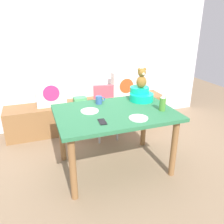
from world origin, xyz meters
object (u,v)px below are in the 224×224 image
(pillow_floral_left, at_px, (51,92))
(dinner_plate_near, at_px, (90,111))
(ketchup_bottle, at_px, (163,103))
(cell_phone, at_px, (102,122))
(pillow_floral_right, at_px, (125,85))
(dinner_plate_far, at_px, (138,118))
(coffee_mug, at_px, (99,100))
(book_stack, at_px, (80,100))
(dining_table, at_px, (115,119))
(infant_seat_teal, at_px, (141,95))
(highchair, at_px, (105,105))
(teddy_bear, at_px, (142,79))

(pillow_floral_left, xyz_separation_m, dinner_plate_near, (0.32, -1.11, 0.07))
(ketchup_bottle, height_order, cell_phone, ketchup_bottle)
(pillow_floral_right, bearing_deg, ketchup_bottle, -94.72)
(dinner_plate_far, bearing_deg, coffee_mug, 113.59)
(book_stack, distance_m, dinner_plate_far, 1.54)
(ketchup_bottle, bearing_deg, book_stack, 115.50)
(pillow_floral_left, xyz_separation_m, dinner_plate_far, (0.74, -1.47, 0.07))
(pillow_floral_right, xyz_separation_m, book_stack, (-0.77, 0.02, -0.18))
(book_stack, height_order, dinner_plate_near, dinner_plate_near)
(pillow_floral_right, relative_size, book_stack, 2.20)
(dining_table, xyz_separation_m, infant_seat_teal, (0.44, 0.25, 0.17))
(book_stack, height_order, highchair, highchair)
(dining_table, height_order, infant_seat_teal, infant_seat_teal)
(highchair, bearing_deg, teddy_bear, -59.55)
(pillow_floral_left, relative_size, highchair, 0.56)
(highchair, bearing_deg, pillow_floral_right, 40.64)
(ketchup_bottle, distance_m, dinner_plate_far, 0.38)
(dinner_plate_far, bearing_deg, ketchup_bottle, 18.91)
(coffee_mug, bearing_deg, cell_phone, -103.34)
(ketchup_bottle, distance_m, dinner_plate_near, 0.82)
(pillow_floral_right, xyz_separation_m, dining_table, (-0.62, -1.19, -0.04))
(infant_seat_teal, bearing_deg, ketchup_bottle, -80.98)
(infant_seat_teal, relative_size, cell_phone, 2.29)
(infant_seat_teal, bearing_deg, teddy_bear, -90.00)
(dinner_plate_near, xyz_separation_m, dinner_plate_far, (0.42, -0.36, 0.00))
(pillow_floral_left, distance_m, coffee_mug, 1.03)
(pillow_floral_right, distance_m, dining_table, 1.34)
(highchair, distance_m, dinner_plate_near, 0.83)
(book_stack, height_order, dining_table, dining_table)
(teddy_bear, height_order, cell_phone, teddy_bear)
(book_stack, bearing_deg, cell_phone, -92.98)
(ketchup_bottle, distance_m, cell_phone, 0.74)
(book_stack, xyz_separation_m, highchair, (0.28, -0.44, 0.02))
(dining_table, relative_size, dinner_plate_far, 6.60)
(infant_seat_teal, bearing_deg, pillow_floral_left, 137.62)
(teddy_bear, bearing_deg, dinner_plate_near, -166.69)
(pillow_floral_left, distance_m, book_stack, 0.48)
(dining_table, xyz_separation_m, teddy_bear, (0.44, 0.25, 0.38))
(book_stack, bearing_deg, dining_table, -82.99)
(cell_phone, bearing_deg, highchair, -105.23)
(dining_table, distance_m, coffee_mug, 0.34)
(infant_seat_teal, xyz_separation_m, dinner_plate_near, (-0.71, -0.17, -0.07))
(teddy_bear, bearing_deg, pillow_floral_left, 137.60)
(dinner_plate_near, distance_m, cell_phone, 0.32)
(pillow_floral_right, relative_size, teddy_bear, 1.76)
(ketchup_bottle, bearing_deg, pillow_floral_left, 129.04)
(dinner_plate_far, xyz_separation_m, cell_phone, (-0.38, 0.04, -0.00))
(pillow_floral_right, distance_m, cell_phone, 1.66)
(teddy_bear, bearing_deg, coffee_mug, 175.14)
(pillow_floral_left, height_order, teddy_bear, teddy_bear)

